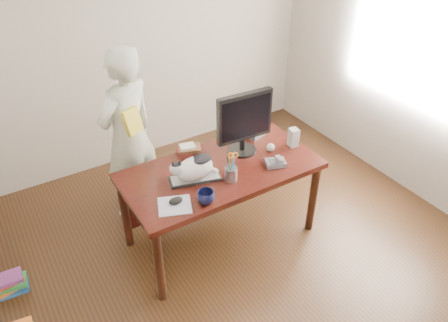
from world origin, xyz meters
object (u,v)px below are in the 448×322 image
keyboard (195,178)px  phone (276,162)px  desk (216,178)px  person (128,136)px  monitor (244,120)px  coffee_mug (206,197)px  pen_cup (231,172)px  book_pile_b (10,283)px  baseball (271,147)px  cat (193,168)px  mouse (176,201)px  speaker (293,137)px  book_stack (189,150)px  calculator (251,131)px

keyboard → phone: phone is taller
desk → person: person is taller
monitor → coffee_mug: size_ratio=4.26×
pen_cup → keyboard: bearing=148.3°
book_pile_b → phone: bearing=-14.4°
person → baseball: bearing=118.9°
cat → coffee_mug: (-0.05, -0.29, -0.07)m
keyboard → mouse: bearing=-130.2°
desk → mouse: size_ratio=12.74×
cat → speaker: 0.97m
baseball → keyboard: bearing=-178.4°
monitor → speaker: monitor is taller
book_pile_b → speaker: bearing=-9.1°
keyboard → coffee_mug: coffee_mug is taller
desk → coffee_mug: size_ratio=12.37×
mouse → pen_cup: bearing=25.2°
pen_cup → baseball: (0.51, 0.17, -0.04)m
desk → book_stack: 0.33m
phone → book_stack: (-0.52, 0.53, 0.01)m
person → speaker: bearing=123.2°
book_stack → person: person is taller
desk → pen_cup: bearing=-92.7°
monitor → keyboard: bearing=-163.7°
calculator → person: person is taller
pen_cup → book_pile_b: (-1.71, 0.52, -0.75)m
keyboard → speaker: (0.96, -0.01, 0.07)m
desk → book_stack: (-0.11, 0.26, 0.18)m
book_pile_b → cat: bearing=-14.4°
phone → speaker: speaker is taller
coffee_mug → person: bearing=99.2°
keyboard → coffee_mug: (-0.07, -0.28, 0.04)m
phone → book_stack: size_ratio=0.81×
mouse → baseball: (1.00, 0.20, 0.01)m
monitor → book_stack: monitor is taller
baseball → book_pile_b: 2.35m
book_stack → book_pile_b: size_ratio=0.91×
pen_cup → mouse: 0.50m
coffee_mug → phone: bearing=9.0°
monitor → phone: 0.43m
baseball → calculator: 0.32m
coffee_mug → book_stack: size_ratio=0.55×
coffee_mug → book_stack: bearing=72.4°
baseball → calculator: size_ratio=0.28×
desk → cat: size_ratio=4.06×
mouse → book_pile_b: 1.51m
phone → speaker: size_ratio=1.16×
desk → book_stack: size_ratio=6.85×
cat → person: (-0.23, 0.78, -0.05)m
desk → phone: bearing=-34.0°
pen_cup → person: person is taller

